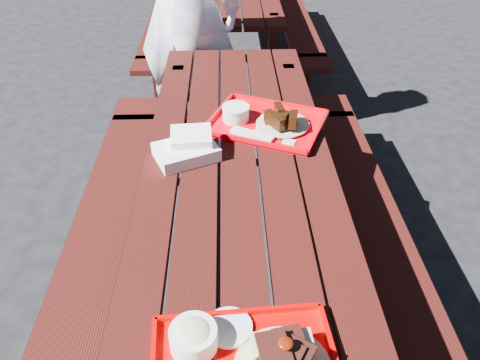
{
  "coord_description": "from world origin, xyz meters",
  "views": [
    {
      "loc": [
        -0.04,
        -1.43,
        1.79
      ],
      "look_at": [
        0.0,
        -0.15,
        0.82
      ],
      "focal_mm": 35.0,
      "sensor_mm": 36.0,
      "label": 1
    }
  ],
  "objects": [
    {
      "name": "picnic_table_far",
      "position": [
        -0.0,
        2.8,
        0.56
      ],
      "size": [
        1.41,
        2.4,
        0.75
      ],
      "color": "#39100B",
      "rests_on": "ground"
    },
    {
      "name": "ground",
      "position": [
        0.0,
        0.0,
        0.0
      ],
      "size": [
        60.0,
        60.0,
        0.0
      ],
      "primitive_type": "plane",
      "color": "black",
      "rests_on": "ground"
    },
    {
      "name": "picnic_table_near",
      "position": [
        -0.0,
        0.0,
        0.56
      ],
      "size": [
        1.41,
        2.4,
        0.75
      ],
      "color": "#39100B",
      "rests_on": "ground"
    },
    {
      "name": "far_tray",
      "position": [
        0.12,
        0.33,
        0.77
      ],
      "size": [
        0.57,
        0.51,
        0.08
      ],
      "color": "red",
      "rests_on": "picnic_table_near"
    },
    {
      "name": "person",
      "position": [
        -0.28,
        1.42,
        0.96
      ],
      "size": [
        0.82,
        0.7,
        1.92
      ],
      "primitive_type": "imported",
      "rotation": [
        0.0,
        0.0,
        2.73
      ],
      "color": "#BDD1FF",
      "rests_on": "ground"
    },
    {
      "name": "white_cloth",
      "position": [
        -0.2,
        0.1,
        0.79
      ],
      "size": [
        0.28,
        0.25,
        0.09
      ],
      "color": "white",
      "rests_on": "picnic_table_near"
    }
  ]
}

